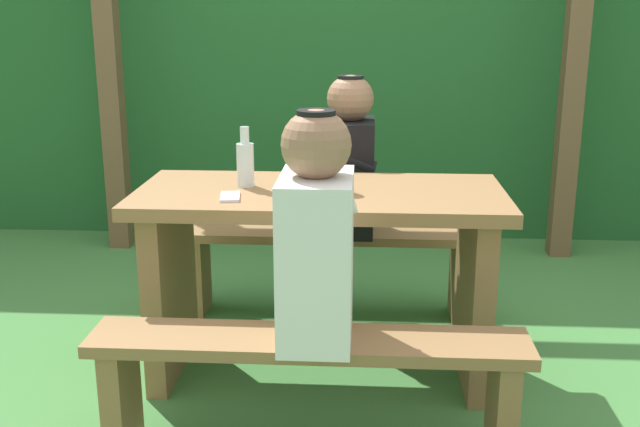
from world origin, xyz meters
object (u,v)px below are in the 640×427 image
(bench_near, at_px, (309,370))
(bottle_right, at_px, (317,159))
(bench_far, at_px, (328,254))
(picnic_table, at_px, (320,251))
(bottle_left, at_px, (245,162))
(drinking_glass, at_px, (342,181))
(person_black_coat, at_px, (350,161))
(cell_phone, at_px, (230,197))
(person_white_shirt, at_px, (316,236))

(bench_near, distance_m, bottle_right, 0.89)
(bench_far, bearing_deg, picnic_table, -90.00)
(bottle_left, bearing_deg, bottle_right, 14.94)
(bench_near, distance_m, drinking_glass, 0.74)
(person_black_coat, relative_size, bottle_left, 3.10)
(cell_phone, bearing_deg, person_black_coat, 51.81)
(bottle_left, distance_m, bottle_right, 0.28)
(bench_far, bearing_deg, bench_near, -90.00)
(bench_far, bearing_deg, drinking_glass, -82.24)
(cell_phone, bearing_deg, picnic_table, 16.31)
(picnic_table, distance_m, bottle_left, 0.45)
(bench_near, distance_m, cell_phone, 0.71)
(bench_far, xyz_separation_m, person_black_coat, (0.10, -0.00, 0.45))
(bench_far, distance_m, bottle_right, 0.73)
(picnic_table, distance_m, bottle_right, 0.36)
(picnic_table, distance_m, bench_far, 0.62)
(bench_near, height_order, cell_phone, cell_phone)
(person_white_shirt, relative_size, bottle_left, 3.10)
(drinking_glass, distance_m, cell_phone, 0.42)
(bench_far, xyz_separation_m, drinking_glass, (0.09, -0.63, 0.50))
(cell_phone, bearing_deg, person_white_shirt, -60.24)
(bench_near, xyz_separation_m, person_white_shirt, (0.03, 0.00, 0.45))
(bench_far, relative_size, person_black_coat, 1.95)
(person_black_coat, bearing_deg, bench_near, -94.82)
(person_white_shirt, bearing_deg, picnic_table, 92.47)
(bench_far, relative_size, drinking_glass, 15.92)
(picnic_table, height_order, drinking_glass, drinking_glass)
(picnic_table, relative_size, bottle_right, 6.00)
(picnic_table, bearing_deg, cell_phone, -155.22)
(bottle_right, bearing_deg, picnic_table, -79.65)
(bench_far, distance_m, person_black_coat, 0.46)
(bottle_left, bearing_deg, cell_phone, -98.43)
(bench_far, distance_m, drinking_glass, 0.81)
(bottle_right, relative_size, cell_phone, 1.67)
(picnic_table, relative_size, person_black_coat, 1.95)
(person_white_shirt, xyz_separation_m, person_black_coat, (0.07, 1.17, 0.00))
(person_black_coat, relative_size, bottle_right, 3.08)
(person_white_shirt, relative_size, bottle_right, 3.08)
(bench_far, bearing_deg, person_white_shirt, -88.77)
(bench_far, bearing_deg, person_black_coat, -1.92)
(picnic_table, height_order, bench_near, picnic_table)
(person_black_coat, bearing_deg, bottle_left, -125.69)
(picnic_table, distance_m, cell_phone, 0.43)
(drinking_glass, bearing_deg, person_black_coat, 88.83)
(person_white_shirt, xyz_separation_m, bottle_right, (-0.05, 0.70, 0.10))
(cell_phone, bearing_deg, bottle_left, 73.11)
(bench_near, height_order, bench_far, same)
(bench_near, height_order, bottle_right, bottle_right)
(bench_near, bearing_deg, person_black_coat, 85.18)
(bench_far, xyz_separation_m, cell_phone, (-0.32, -0.73, 0.46))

